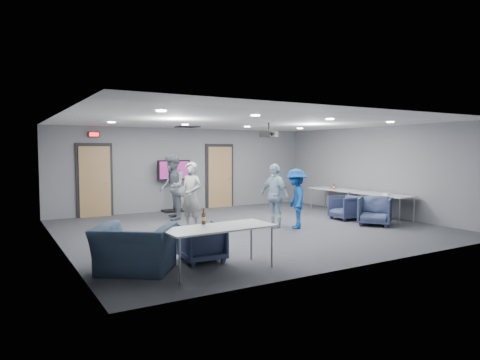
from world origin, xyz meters
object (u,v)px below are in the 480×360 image
person_b (172,187)px  bottle_front (204,218)px  table_right_a (336,190)px  projector (269,134)px  chair_right_c (375,211)px  table_front_left (219,229)px  table_right_b (383,196)px  person_c (274,195)px  tv_stand (174,182)px  person_d (296,199)px  person_a (191,196)px  chair_front_a (202,242)px  bottle_right (334,187)px  chair_right_b (345,208)px  chair_front_b (135,249)px

person_b → bottle_front: (-1.37, -4.95, -0.10)m
table_right_a → projector: size_ratio=4.05×
chair_right_c → table_front_left: chair_right_c is taller
chair_right_c → table_right_b: (0.93, 0.55, 0.31)m
table_front_left → person_c: bearing=40.0°
person_c → bottle_front: person_c is taller
tv_stand → table_right_b: bearing=-44.5°
person_d → table_front_left: (-3.44, -2.39, -0.07)m
table_right_b → tv_stand: 6.42m
bottle_front → table_right_b: bearing=16.2°
table_right_a → person_a: bearing=96.2°
person_d → bottle_front: 4.11m
chair_front_a → bottle_right: size_ratio=3.39×
person_d → chair_front_a: bearing=-34.4°
chair_right_b → person_d: bearing=-75.5°
table_right_b → bottle_front: size_ratio=6.66×
person_b → table_right_b: bearing=78.4°
person_b → chair_right_c: (4.28, -3.59, -0.55)m
chair_front_b → bottle_front: size_ratio=4.39×
chair_right_b → bottle_front: 6.18m
chair_front_a → tv_stand: (1.88, 6.06, 0.60)m
person_b → chair_right_c: size_ratio=2.24×
table_right_a → table_front_left: (-6.46, -4.15, -0.00)m
person_b → chair_right_b: 5.00m
table_front_left → tv_stand: bearing=71.9°
person_a → table_right_b: 5.54m
person_b → chair_front_a: person_b is taller
person_a → bottle_front: bearing=-48.1°
table_right_b → projector: projector is taller
person_d → chair_right_c: size_ratio=1.82×
person_a → person_b: bearing=146.7°
chair_front_a → table_right_a: size_ratio=0.40×
table_right_a → tv_stand: (-4.58, 2.60, 0.26)m
bottle_right → tv_stand: tv_stand is taller
chair_front_b → table_right_b: size_ratio=0.66×
table_right_a → bottle_front: bearing=120.1°
chair_front_b → projector: size_ratio=2.55×
person_a → person_d: person_a is taller
chair_front_b → tv_stand: (3.12, 6.15, 0.56)m
person_a → bottle_right: person_a is taller
person_c → table_front_left: (-3.09, -2.82, -0.13)m
chair_right_c → bottle_right: (0.78, 2.40, 0.43)m
person_c → chair_right_b: bearing=80.3°
chair_front_a → bottle_front: 0.61m
chair_front_a → table_right_b: table_right_b is taller
chair_front_b → chair_right_c: bearing=-134.5°
person_b → bottle_front: person_b is taller
chair_right_b → chair_front_a: 5.91m
chair_right_c → table_right_a: (0.93, 2.45, 0.31)m
chair_front_a → chair_front_b: bearing=7.9°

